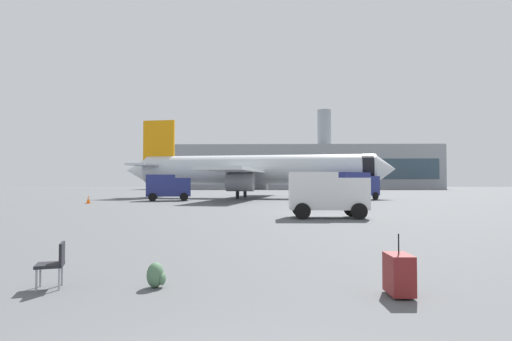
{
  "coord_description": "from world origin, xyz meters",
  "views": [
    {
      "loc": [
        0.53,
        -3.16,
        2.01
      ],
      "look_at": [
        -0.29,
        30.5,
        3.0
      ],
      "focal_mm": 29.12,
      "sensor_mm": 36.0,
      "label": 1
    }
  ],
  "objects": [
    {
      "name": "fuel_truck",
      "position": [
        10.84,
        45.41,
        1.77
      ],
      "size": [
        6.24,
        5.52,
        3.2
      ],
      "color": "navy",
      "rests_on": "ground"
    },
    {
      "name": "terminal_building",
      "position": [
        10.77,
        131.6,
        6.97
      ],
      "size": [
        87.59,
        19.57,
        25.7
      ],
      "color": "gray",
      "rests_on": "ground"
    },
    {
      "name": "airplane_at_gate",
      "position": [
        -0.96,
        50.86,
        3.66
      ],
      "size": [
        35.73,
        32.36,
        10.5
      ],
      "color": "silver",
      "rests_on": "ground"
    },
    {
      "name": "traveller_backpack",
      "position": [
        -1.58,
        4.79,
        0.23
      ],
      "size": [
        0.36,
        0.4,
        0.48
      ],
      "color": "#476B4C",
      "rests_on": "ground"
    },
    {
      "name": "safety_cone_mid",
      "position": [
        5.34,
        61.0,
        0.31
      ],
      "size": [
        0.44,
        0.44,
        0.64
      ],
      "color": "#F2590C",
      "rests_on": "ground"
    },
    {
      "name": "gate_chair",
      "position": [
        -3.52,
        4.7,
        0.5
      ],
      "size": [
        0.61,
        0.61,
        0.86
      ],
      "color": "black",
      "rests_on": "ground"
    },
    {
      "name": "service_truck",
      "position": [
        -10.43,
        42.88,
        1.61
      ],
      "size": [
        5.16,
        3.38,
        2.9
      ],
      "color": "navy",
      "rests_on": "ground"
    },
    {
      "name": "safety_cone_near",
      "position": [
        -16.69,
        36.64,
        0.39
      ],
      "size": [
        0.44,
        0.44,
        0.8
      ],
      "color": "#F2590C",
      "rests_on": "ground"
    },
    {
      "name": "cargo_van",
      "position": [
        3.99,
        20.65,
        1.45
      ],
      "size": [
        4.42,
        2.35,
        2.6
      ],
      "color": "white",
      "rests_on": "ground"
    },
    {
      "name": "rolling_suitcase",
      "position": [
        2.88,
        4.3,
        0.39
      ],
      "size": [
        0.41,
        0.65,
        1.1
      ],
      "color": "maroon",
      "rests_on": "ground"
    }
  ]
}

